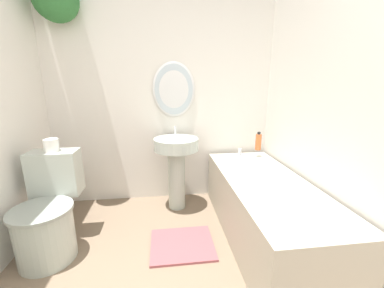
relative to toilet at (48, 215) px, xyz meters
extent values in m
cube|color=silver|center=(0.89, 0.86, 0.88)|extent=(2.44, 0.06, 2.40)
ellipsoid|color=silver|center=(1.01, 0.81, 0.90)|extent=(0.44, 0.02, 0.56)
ellipsoid|color=silver|center=(1.01, 0.81, 0.90)|extent=(0.40, 0.01, 0.52)
cube|color=silver|center=(2.08, -0.34, 0.88)|extent=(0.06, 2.45, 2.40)
cylinder|color=#B2BCB2|center=(0.00, -0.09, -0.12)|extent=(0.39, 0.39, 0.39)
cylinder|color=#97A097|center=(0.00, -0.09, 0.09)|extent=(0.42, 0.42, 0.02)
cube|color=#B2BCB2|center=(0.00, 0.21, 0.26)|extent=(0.37, 0.20, 0.36)
cylinder|color=#B2BCB2|center=(1.01, 0.56, 0.00)|extent=(0.18, 0.18, 0.63)
cylinder|color=#B2BCB2|center=(1.01, 0.56, 0.37)|extent=(0.44, 0.44, 0.12)
cylinder|color=silver|center=(1.01, 0.69, 0.48)|extent=(0.02, 0.02, 0.10)
cube|color=#B2A893|center=(1.71, -0.02, -0.06)|extent=(0.64, 1.59, 0.51)
cube|color=#B2BCB2|center=(1.71, -0.02, 0.17)|extent=(0.54, 1.49, 0.04)
cylinder|color=silver|center=(1.71, 0.68, 0.23)|extent=(0.04, 0.04, 0.08)
cylinder|color=#DB6633|center=(1.88, 0.61, 0.36)|extent=(0.06, 0.06, 0.17)
cylinder|color=black|center=(1.88, 0.61, 0.45)|extent=(0.03, 0.03, 0.02)
cube|color=#934C51|center=(1.01, -0.07, -0.31)|extent=(0.51, 0.43, 0.02)
cylinder|color=white|center=(0.00, 0.21, 0.49)|extent=(0.11, 0.11, 0.10)
camera|label=1|loc=(0.88, -1.71, 0.96)|focal=22.00mm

